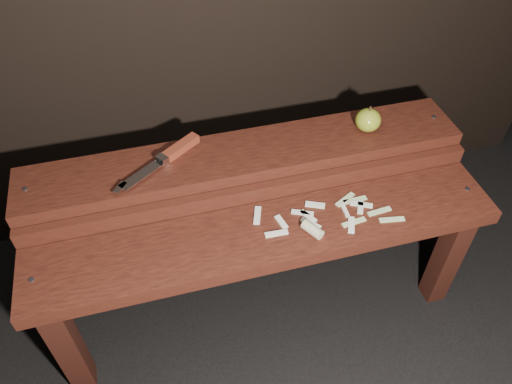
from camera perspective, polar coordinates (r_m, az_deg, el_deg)
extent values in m
plane|color=black|center=(1.61, 0.57, -12.80)|extent=(60.00, 60.00, 0.00)
cube|color=black|center=(1.41, -20.69, -16.15)|extent=(0.06, 0.06, 0.38)
cube|color=black|center=(1.58, 20.99, -6.96)|extent=(0.06, 0.06, 0.38)
cube|color=#3A160E|center=(1.26, 1.31, -5.05)|extent=(1.20, 0.20, 0.04)
cylinder|color=slate|center=(1.26, -24.27, -9.14)|extent=(0.01, 0.01, 0.00)
cylinder|color=slate|center=(1.46, 23.01, 0.32)|extent=(0.01, 0.01, 0.00)
cube|color=black|center=(1.56, -21.12, -5.85)|extent=(0.06, 0.06, 0.46)
cube|color=black|center=(1.71, 16.44, 1.42)|extent=(0.06, 0.06, 0.46)
cube|color=#3A160E|center=(1.30, -0.06, -0.16)|extent=(1.20, 0.02, 0.05)
cube|color=#3A160E|center=(1.35, -1.22, 4.11)|extent=(1.20, 0.18, 0.04)
cylinder|color=slate|center=(1.35, -24.89, 0.30)|extent=(0.01, 0.01, 0.00)
cylinder|color=slate|center=(1.54, 19.66, 8.07)|extent=(0.01, 0.01, 0.00)
ellipsoid|color=olive|center=(1.42, 12.69, 8.02)|extent=(0.07, 0.07, 0.06)
cylinder|color=#382314|center=(1.40, 12.94, 9.25)|extent=(0.01, 0.01, 0.01)
cube|color=maroon|center=(1.34, -8.57, 5.08)|extent=(0.11, 0.09, 0.02)
cube|color=silver|center=(1.31, -10.66, 3.58)|extent=(0.03, 0.04, 0.02)
cube|color=silver|center=(1.28, -13.01, 1.89)|extent=(0.12, 0.10, 0.00)
cube|color=silver|center=(1.26, -15.28, 0.49)|extent=(0.04, 0.04, 0.00)
cube|color=beige|center=(1.27, 0.16, -2.68)|extent=(0.03, 0.06, 0.01)
cube|color=beige|center=(1.23, 2.34, -4.76)|extent=(0.06, 0.02, 0.01)
cube|color=beige|center=(1.26, 6.26, -3.62)|extent=(0.05, 0.05, 0.01)
cube|color=beige|center=(1.27, 10.83, -3.71)|extent=(0.03, 0.05, 0.01)
cube|color=beige|center=(1.32, 11.84, -1.70)|extent=(0.03, 0.05, 0.01)
cube|color=beige|center=(1.33, 11.94, -1.39)|extent=(0.06, 0.04, 0.01)
cube|color=beige|center=(1.28, 5.99, -2.78)|extent=(0.03, 0.05, 0.01)
cube|color=beige|center=(1.31, 10.10, -2.02)|extent=(0.01, 0.05, 0.01)
cube|color=beige|center=(1.31, 6.77, -1.47)|extent=(0.05, 0.04, 0.01)
cube|color=beige|center=(1.26, 2.88, -3.44)|extent=(0.02, 0.05, 0.01)
cube|color=beige|center=(1.28, 5.33, -2.38)|extent=(0.06, 0.04, 0.01)
cylinder|color=#C9BB8C|center=(1.24, 6.47, -4.29)|extent=(0.05, 0.06, 0.03)
cube|color=#BCC988|center=(1.32, 13.91, -2.16)|extent=(0.07, 0.02, 0.00)
cube|color=#BCC988|center=(1.28, 11.12, -3.40)|extent=(0.07, 0.02, 0.00)
cube|color=#BCC988|center=(1.33, 10.14, -0.85)|extent=(0.06, 0.04, 0.00)
cube|color=#BCC988|center=(1.34, 11.23, -0.90)|extent=(0.07, 0.02, 0.00)
cube|color=#BCC988|center=(1.31, 15.26, -3.05)|extent=(0.07, 0.02, 0.00)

